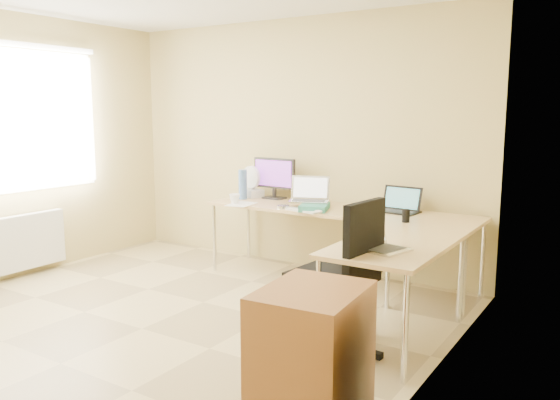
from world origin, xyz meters
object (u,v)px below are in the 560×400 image
Objects in this scene: desk_return at (395,292)px; laptop_return at (384,233)px; laptop_black at (398,200)px; office_chair at (332,279)px; desk_main at (338,246)px; cabinet at (312,366)px; laptop_center at (309,189)px; monitor at (274,178)px; keyboard at (303,210)px; mug at (235,199)px; desk_fan at (254,183)px; water_bottle at (243,184)px.

laptop_return is at bearing -87.58° from desk_return.
office_chair reaches higher than laptop_black.
cabinet reaches higher than desk_main.
monitor is at bearing 131.52° from laptop_center.
laptop_return is 0.49m from office_chair.
desk_return is 1.63m from laptop_center.
office_chair is (0.87, -1.07, -0.24)m from keyboard.
monitor is 0.55m from mug.
desk_main is 0.52m from keyboard.
laptop_center is (0.59, -0.29, -0.04)m from monitor.
desk_fan reaches higher than mug.
office_chair reaches higher than desk_fan.
cabinet is at bearing -44.99° from mug.
mug is 0.34m from water_bottle.
office_chair is 1.09m from cabinet.
cabinet is at bearing -81.76° from laptop_center.
laptop_return is at bearing -23.65° from desk_fan.
cabinet is (2.19, -2.57, -0.52)m from desk_fan.
desk_return is at bearing -30.76° from monitor.
mug is at bearing 173.32° from laptop_center.
laptop_return is at bearing -31.18° from water_bottle.
desk_return is (0.98, -1.00, 0.00)m from desk_main.
keyboard is (0.05, -0.20, -0.17)m from laptop_center.
laptop_center reaches higher than desk_main.
desk_return is 3.47× the size of laptop_black.
office_chair is (1.51, -1.57, -0.45)m from monitor.
office_chair is at bearing 118.86° from laptop_return.
water_bottle is at bearing -179.99° from desk_main.
laptop_return is (1.99, -0.98, 0.07)m from mug.
desk_main is 5.24× the size of monitor.
water_bottle is (-1.67, -0.12, 0.04)m from laptop_black.
laptop_return is (1.25, -1.19, -0.06)m from laptop_center.
keyboard is 0.97m from water_bottle.
desk_fan is 0.37× the size of cabinet.
water_bottle reaches higher than laptop_center.
water_bottle is (-1.13, -0.00, 0.52)m from desk_main.
laptop_return is (2.11, -1.28, -0.04)m from water_bottle.
keyboard is 2.46m from cabinet.
mug is at bearing -163.56° from desk_main.
monitor is at bearing -177.21° from laptop_black.
laptop_center is 0.86m from water_bottle.
laptop_black reaches higher than desk_main.
desk_main is 0.61m from laptop_center.
water_bottle is 0.20m from desk_fan.
mug is at bearing -65.31° from desk_fan.
monitor is 0.47× the size of office_chair.
desk_main is at bearing -161.21° from laptop_black.
desk_return is at bearing 16.46° from laptop_return.
keyboard is (0.64, -0.50, -0.21)m from monitor.
desk_return is at bearing -58.18° from laptop_center.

